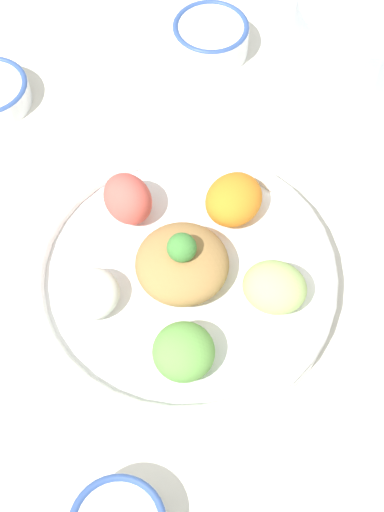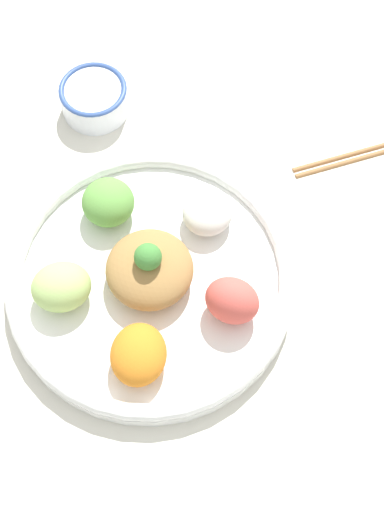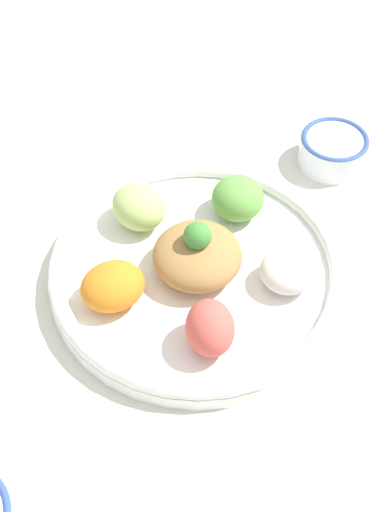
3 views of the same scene
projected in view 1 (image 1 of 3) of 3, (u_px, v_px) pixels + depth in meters
ground_plane at (146, 284)px, 0.82m from camera, size 2.40×2.40×0.00m
salad_platter at (183, 272)px, 0.80m from camera, size 0.35×0.35×0.10m
sauce_bowl_dark at (211, 37)px, 0.99m from camera, size 0.11×0.11×0.05m
side_serving_bowl at (373, 18)px, 0.99m from camera, size 0.22×0.22×0.07m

